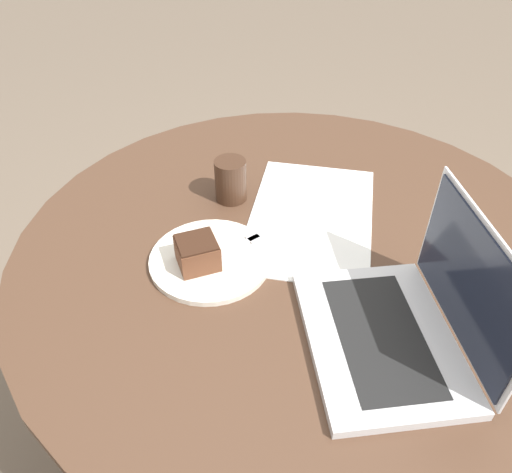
{
  "coord_description": "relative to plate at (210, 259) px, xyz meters",
  "views": [
    {
      "loc": [
        0.77,
        -0.21,
        1.4
      ],
      "look_at": [
        0.02,
        -0.1,
        0.75
      ],
      "focal_mm": 35.0,
      "sensor_mm": 36.0,
      "label": 1
    }
  ],
  "objects": [
    {
      "name": "coffee_glass",
      "position": [
        -0.21,
        0.07,
        0.04
      ],
      "size": [
        0.07,
        0.07,
        0.1
      ],
      "color": "#3D2619",
      "rests_on": "dining_table"
    },
    {
      "name": "plate",
      "position": [
        0.0,
        0.0,
        0.0
      ],
      "size": [
        0.24,
        0.24,
        0.01
      ],
      "color": "silver",
      "rests_on": "dining_table"
    },
    {
      "name": "dining_table",
      "position": [
        -0.03,
        0.19,
        -0.14
      ],
      "size": [
        1.19,
        1.19,
        0.71
      ],
      "color": "#4C3323",
      "rests_on": "ground_plane"
    },
    {
      "name": "fork",
      "position": [
        -0.02,
        0.05,
        0.01
      ],
      "size": [
        0.1,
        0.16,
        0.0
      ],
      "rotation": [
        0.0,
        0.0,
        8.35
      ],
      "color": "silver",
      "rests_on": "plate"
    },
    {
      "name": "cake_slice",
      "position": [
        0.02,
        -0.02,
        0.04
      ],
      "size": [
        0.09,
        0.09,
        0.06
      ],
      "rotation": [
        0.0,
        0.0,
        1.77
      ],
      "color": "brown",
      "rests_on": "plate"
    },
    {
      "name": "paper_document",
      "position": [
        -0.11,
        0.23,
        -0.0
      ],
      "size": [
        0.48,
        0.39,
        0.0
      ],
      "rotation": [
        0.0,
        0.0,
        -0.34
      ],
      "color": "white",
      "rests_on": "dining_table"
    },
    {
      "name": "ground_plane",
      "position": [
        -0.03,
        0.19,
        -0.72
      ],
      "size": [
        12.0,
        12.0,
        0.0
      ],
      "primitive_type": "plane",
      "color": "#6B5B4C"
    },
    {
      "name": "laptop",
      "position": [
        0.24,
        0.3,
        0.04
      ],
      "size": [
        0.33,
        0.26,
        0.24
      ],
      "rotation": [
        0.0,
        0.0,
        3.11
      ],
      "color": "silver",
      "rests_on": "dining_table"
    }
  ]
}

